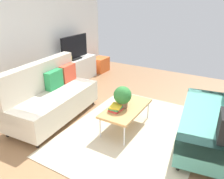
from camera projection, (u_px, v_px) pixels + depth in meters
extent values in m
plane|color=#936B47|center=(128.00, 134.00, 3.94)|extent=(7.68, 7.68, 0.00)
cube|color=white|center=(10.00, 37.00, 4.68)|extent=(6.40, 0.12, 2.90)
cube|color=beige|center=(134.00, 131.00, 4.01)|extent=(2.90, 2.20, 0.01)
cube|color=beige|center=(54.00, 104.00, 4.34)|extent=(1.96, 0.98, 0.44)
cube|color=beige|center=(39.00, 77.00, 4.27)|extent=(1.91, 0.35, 0.56)
cube|color=beige|center=(79.00, 84.00, 5.00)|extent=(0.26, 0.85, 0.22)
cube|color=beige|center=(19.00, 119.00, 3.59)|extent=(0.26, 0.85, 0.22)
cylinder|color=black|center=(93.00, 102.00, 5.03)|extent=(0.05, 0.05, 0.10)
cylinder|color=black|center=(38.00, 145.00, 3.59)|extent=(0.05, 0.05, 0.10)
cylinder|color=black|center=(68.00, 96.00, 5.30)|extent=(0.05, 0.05, 0.10)
cylinder|color=black|center=(7.00, 134.00, 3.86)|extent=(0.05, 0.05, 0.10)
cube|color=#D84C33|center=(68.00, 73.00, 4.79)|extent=(0.41, 0.17, 0.36)
cube|color=#288C4C|center=(54.00, 80.00, 4.42)|extent=(0.41, 0.17, 0.36)
cube|color=teal|center=(209.00, 125.00, 3.63)|extent=(2.00, 1.09, 0.44)
cube|color=teal|center=(209.00, 150.00, 2.87)|extent=(0.31, 0.86, 0.22)
cube|color=teal|center=(210.00, 98.00, 4.31)|extent=(0.31, 0.86, 0.22)
cylinder|color=black|center=(178.00, 167.00, 3.12)|extent=(0.05, 0.05, 0.10)
cylinder|color=black|center=(189.00, 112.00, 4.60)|extent=(0.05, 0.05, 0.10)
cube|color=#B7844C|center=(126.00, 108.00, 3.99)|extent=(1.10, 0.56, 0.04)
cylinder|color=silver|center=(100.00, 128.00, 3.79)|extent=(0.02, 0.02, 0.38)
cylinder|color=silver|center=(127.00, 105.00, 4.58)|extent=(0.02, 0.02, 0.38)
cylinder|color=silver|center=(124.00, 136.00, 3.57)|extent=(0.02, 0.02, 0.38)
cylinder|color=silver|center=(148.00, 110.00, 4.36)|extent=(0.02, 0.02, 0.38)
cube|color=silver|center=(76.00, 70.00, 6.25)|extent=(1.40, 0.44, 0.64)
cube|color=black|center=(75.00, 59.00, 6.10)|extent=(0.36, 0.20, 0.04)
cube|color=black|center=(75.00, 47.00, 5.98)|extent=(1.00, 0.05, 0.60)
cube|color=orange|center=(100.00, 65.00, 7.11)|extent=(0.52, 0.40, 0.44)
cylinder|color=brown|center=(122.00, 104.00, 3.97)|extent=(0.19, 0.19, 0.10)
sphere|color=#2D7233|center=(123.00, 95.00, 3.90)|extent=(0.32, 0.32, 0.32)
cube|color=red|center=(116.00, 109.00, 3.88)|extent=(0.26, 0.20, 0.03)
cube|color=#3F8C4C|center=(116.00, 108.00, 3.86)|extent=(0.24, 0.18, 0.03)
cube|color=gold|center=(116.00, 106.00, 3.85)|extent=(0.27, 0.22, 0.02)
cylinder|color=silver|center=(58.00, 61.00, 5.65)|extent=(0.12, 0.12, 0.19)
cylinder|color=#3F8C4C|center=(66.00, 58.00, 5.74)|extent=(0.06, 0.06, 0.24)
cylinder|color=purple|center=(68.00, 58.00, 5.83)|extent=(0.05, 0.05, 0.21)
cylinder|color=gold|center=(71.00, 58.00, 5.92)|extent=(0.04, 0.04, 0.15)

